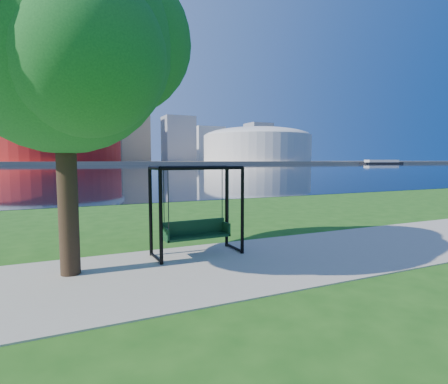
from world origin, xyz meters
TOP-DOWN VIEW (x-y plane):
  - ground at (0.00, 0.00)m, footprint 900.00×900.00m
  - path at (0.00, -0.50)m, footprint 120.00×4.00m
  - river at (0.00, 102.00)m, footprint 900.00×180.00m
  - far_bank at (0.00, 306.00)m, footprint 900.00×228.00m
  - stadium at (-10.00, 235.00)m, footprint 83.00×83.00m
  - arena at (135.00, 235.00)m, footprint 84.00×84.00m
  - skyline at (-4.27, 319.39)m, footprint 392.00×66.00m
  - swing at (-0.60, 0.63)m, footprint 2.27×1.06m
  - park_tree at (-3.62, 0.29)m, footprint 5.65×5.11m
  - barge at (211.43, 181.81)m, footprint 32.13×14.77m

SIDE VIEW (x-z plane):
  - ground at x=0.00m, z-range 0.00..0.00m
  - river at x=0.00m, z-range 0.00..0.02m
  - path at x=0.00m, z-range 0.00..0.03m
  - far_bank at x=0.00m, z-range 0.00..2.00m
  - swing at x=-0.60m, z-range -0.04..2.25m
  - barge at x=211.43m, z-range -0.15..2.96m
  - park_tree at x=-3.62m, z-range 1.37..8.39m
  - stadium at x=-10.00m, z-range -1.77..30.23m
  - arena at x=135.00m, z-range 2.59..29.15m
  - skyline at x=-4.27m, z-range -12.36..84.14m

